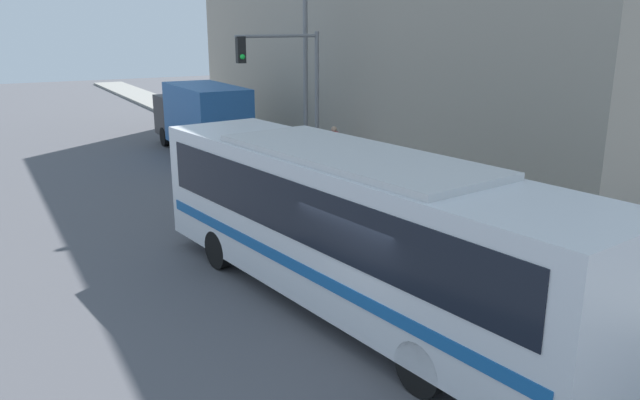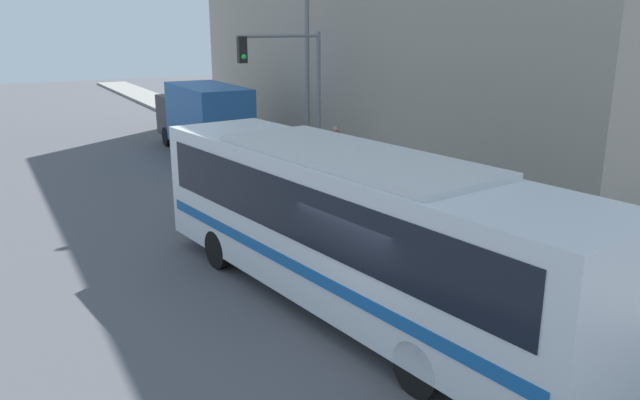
% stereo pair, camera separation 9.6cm
% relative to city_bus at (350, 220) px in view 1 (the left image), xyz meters
% --- Properties ---
extents(ground_plane, '(120.00, 120.00, 0.00)m').
position_rel_city_bus_xyz_m(ground_plane, '(-0.17, -1.49, -1.88)').
color(ground_plane, '#515156').
extents(sidewalk, '(2.62, 70.00, 0.18)m').
position_rel_city_bus_xyz_m(sidewalk, '(5.64, 18.51, -1.80)').
color(sidewalk, gray).
rests_on(sidewalk, ground_plane).
extents(building_facade, '(6.00, 28.19, 12.69)m').
position_rel_city_bus_xyz_m(building_facade, '(9.95, 13.61, 4.46)').
color(building_facade, '#9E9384').
rests_on(building_facade, ground_plane).
extents(city_bus, '(4.02, 11.62, 3.28)m').
position_rel_city_bus_xyz_m(city_bus, '(0.00, 0.00, 0.00)').
color(city_bus, silver).
rests_on(city_bus, ground_plane).
extents(delivery_truck, '(2.28, 7.38, 3.10)m').
position_rel_city_bus_xyz_m(delivery_truck, '(2.58, 16.71, -0.20)').
color(delivery_truck, '#265999').
rests_on(delivery_truck, ground_plane).
extents(fire_hydrant, '(0.26, 0.35, 0.81)m').
position_rel_city_bus_xyz_m(fire_hydrant, '(4.93, 1.80, -1.30)').
color(fire_hydrant, gold).
rests_on(fire_hydrant, sidewalk).
extents(traffic_light_pole, '(3.28, 0.35, 5.21)m').
position_rel_city_bus_xyz_m(traffic_light_pole, '(3.95, 10.51, 1.88)').
color(traffic_light_pole, slate).
rests_on(traffic_light_pole, sidewalk).
extents(parking_meter, '(0.14, 0.14, 1.19)m').
position_rel_city_bus_xyz_m(parking_meter, '(4.93, 6.77, -0.89)').
color(parking_meter, slate).
rests_on(parking_meter, sidewalk).
extents(street_lamp, '(3.12, 0.28, 7.74)m').
position_rel_city_bus_xyz_m(street_lamp, '(4.76, 11.60, 2.92)').
color(street_lamp, slate).
rests_on(street_lamp, sidewalk).
extents(pedestrian_near_corner, '(0.34, 0.34, 1.70)m').
position_rel_city_bus_xyz_m(pedestrian_near_corner, '(5.74, 10.37, -0.84)').
color(pedestrian_near_corner, '#23283D').
rests_on(pedestrian_near_corner, sidewalk).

